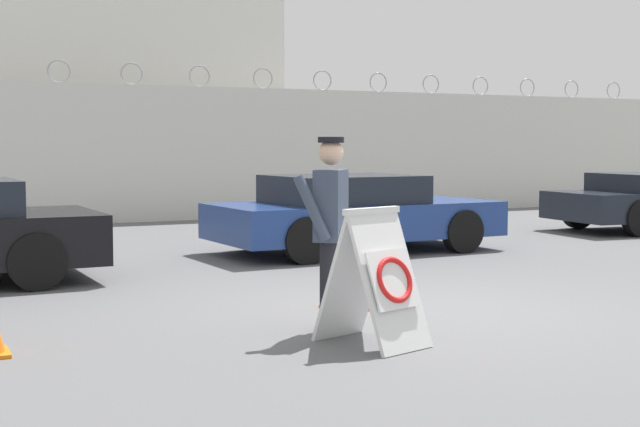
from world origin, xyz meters
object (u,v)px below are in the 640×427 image
Objects in this scene: barricade_sign at (376,277)px; parked_car_rear_sedan at (352,213)px; security_guard at (330,225)px; traffic_cone_near at (345,276)px.

parked_car_rear_sedan is at bearing 47.43° from barricade_sign.
security_guard is 2.48× the size of traffic_cone_near.
security_guard is at bearing -124.37° from traffic_cone_near.
security_guard reaches higher than parked_car_rear_sedan.
parked_car_rear_sedan is at bearing 61.30° from traffic_cone_near.
security_guard reaches higher than traffic_cone_near.
traffic_cone_near is at bearing -174.48° from security_guard.
barricade_sign is 0.26× the size of parked_car_rear_sedan.
parked_car_rear_sedan is at bearing -169.83° from security_guard.
parked_car_rear_sedan is (2.86, 5.00, -0.34)m from security_guard.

